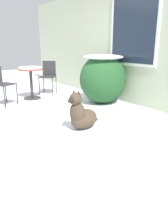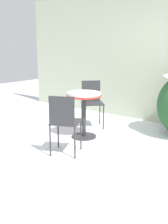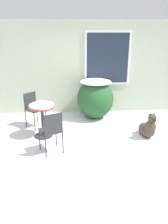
# 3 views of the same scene
# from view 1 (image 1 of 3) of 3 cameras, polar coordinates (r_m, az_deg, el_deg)

# --- Properties ---
(ground_plane) EXTENTS (16.00, 16.00, 0.00)m
(ground_plane) POSITION_cam_1_polar(r_m,az_deg,el_deg) (4.75, -13.89, 0.41)
(ground_plane) COLOR white
(house_wall) EXTENTS (8.00, 0.10, 2.72)m
(house_wall) POSITION_cam_1_polar(r_m,az_deg,el_deg) (5.70, 7.11, 17.52)
(house_wall) COLOR #B2BC9E
(house_wall) RESTS_ON ground_plane
(shrub_left) EXTENTS (1.04, 1.09, 1.12)m
(shrub_left) POSITION_cam_1_polar(r_m,az_deg,el_deg) (5.15, 4.92, 8.93)
(shrub_left) COLOR #235128
(shrub_left) RESTS_ON ground_plane
(patio_table) EXTENTS (0.60, 0.60, 0.80)m
(patio_table) POSITION_cam_1_polar(r_m,az_deg,el_deg) (5.70, -13.75, 9.51)
(patio_table) COLOR #2D2D30
(patio_table) RESTS_ON ground_plane
(patio_chair_near_table) EXTENTS (0.57, 0.57, 0.90)m
(patio_chair_near_table) POSITION_cam_1_polar(r_m,az_deg,el_deg) (6.25, -9.33, 9.47)
(patio_chair_near_table) COLOR #2D2D30
(patio_chair_near_table) RESTS_ON ground_plane
(patio_chair_far_side) EXTENTS (0.54, 0.54, 0.90)m
(patio_chair_far_side) POSITION_cam_1_polar(r_m,az_deg,el_deg) (5.19, -20.79, 7.07)
(patio_chair_far_side) COLOR #2D2D30
(patio_chair_far_side) RESTS_ON ground_plane
(dog) EXTENTS (0.43, 0.72, 0.65)m
(dog) POSITION_cam_1_polar(r_m,az_deg,el_deg) (3.54, -0.62, -0.89)
(dog) COLOR #4C3D2D
(dog) RESTS_ON ground_plane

